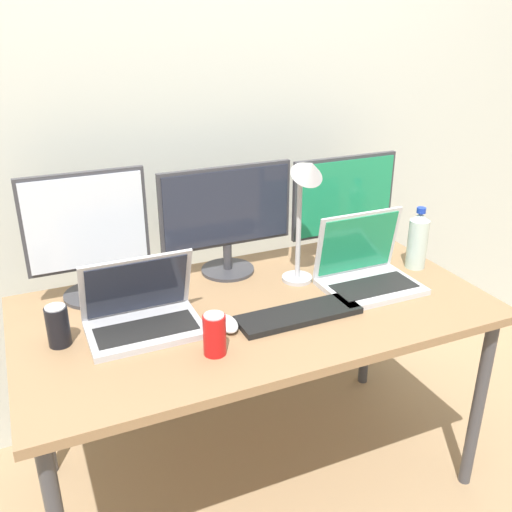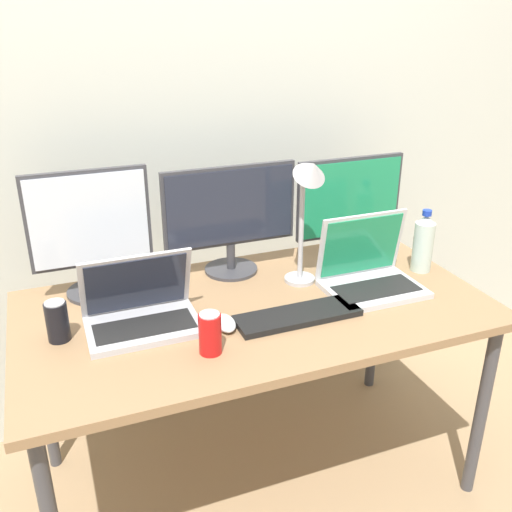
{
  "view_description": "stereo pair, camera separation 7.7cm",
  "coord_description": "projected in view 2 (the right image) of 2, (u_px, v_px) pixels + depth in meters",
  "views": [
    {
      "loc": [
        -0.68,
        -1.53,
        1.65
      ],
      "look_at": [
        0.0,
        0.0,
        0.92
      ],
      "focal_mm": 40.0,
      "sensor_mm": 36.0,
      "label": 1
    },
    {
      "loc": [
        -0.6,
        -1.56,
        1.65
      ],
      "look_at": [
        0.0,
        0.0,
        0.92
      ],
      "focal_mm": 40.0,
      "sensor_mm": 36.0,
      "label": 2
    }
  ],
  "objects": [
    {
      "name": "monitor_center",
      "position": [
        230.0,
        215.0,
        2.05
      ],
      "size": [
        0.49,
        0.2,
        0.4
      ],
      "color": "#38383D",
      "rests_on": "work_desk"
    },
    {
      "name": "ground_plane",
      "position": [
        256.0,
        475.0,
        2.19
      ],
      "size": [
        16.0,
        16.0,
        0.0
      ],
      "primitive_type": "plane",
      "color": "#9E7F5B"
    },
    {
      "name": "soda_can_by_laptop",
      "position": [
        57.0,
        321.0,
        1.68
      ],
      "size": [
        0.07,
        0.07,
        0.13
      ],
      "color": "black",
      "rests_on": "work_desk"
    },
    {
      "name": "work_desk",
      "position": [
        256.0,
        322.0,
        1.92
      ],
      "size": [
        1.55,
        0.81,
        0.74
      ],
      "color": "#424247",
      "rests_on": "ground"
    },
    {
      "name": "laptop_silver",
      "position": [
        141.0,
        310.0,
        1.75
      ],
      "size": [
        0.34,
        0.23,
        0.23
      ],
      "color": "#B7B7BC",
      "rests_on": "work_desk"
    },
    {
      "name": "monitor_right",
      "position": [
        349.0,
        204.0,
        2.19
      ],
      "size": [
        0.44,
        0.19,
        0.4
      ],
      "color": "#38383D",
      "rests_on": "work_desk"
    },
    {
      "name": "wall_back",
      "position": [
        200.0,
        107.0,
        2.17
      ],
      "size": [
        7.0,
        0.08,
        2.6
      ],
      "primitive_type": "cube",
      "color": "silver",
      "rests_on": "ground"
    },
    {
      "name": "keyboard_main",
      "position": [
        298.0,
        316.0,
        1.81
      ],
      "size": [
        0.41,
        0.13,
        0.02
      ],
      "primitive_type": "cube",
      "rotation": [
        0.0,
        0.0,
        0.01
      ],
      "color": "black",
      "rests_on": "work_desk"
    },
    {
      "name": "mouse_by_keyboard",
      "position": [
        225.0,
        323.0,
        1.76
      ],
      "size": [
        0.07,
        0.11,
        0.03
      ],
      "primitive_type": "ellipsoid",
      "rotation": [
        0.0,
        0.0,
        -0.05
      ],
      "color": "silver",
      "rests_on": "work_desk"
    },
    {
      "name": "monitor_left",
      "position": [
        90.0,
        231.0,
        1.89
      ],
      "size": [
        0.4,
        0.21,
        0.44
      ],
      "color": "#38383D",
      "rests_on": "work_desk"
    },
    {
      "name": "soda_can_near_keyboard",
      "position": [
        210.0,
        333.0,
        1.61
      ],
      "size": [
        0.07,
        0.07,
        0.13
      ],
      "color": "red",
      "rests_on": "work_desk"
    },
    {
      "name": "desk_lamp",
      "position": [
        308.0,
        197.0,
        1.9
      ],
      "size": [
        0.11,
        0.18,
        0.48
      ],
      "color": "#B7B7BC",
      "rests_on": "work_desk"
    },
    {
      "name": "laptop_secondary",
      "position": [
        369.0,
        272.0,
        2.0
      ],
      "size": [
        0.33,
        0.25,
        0.26
      ],
      "color": "silver",
      "rests_on": "work_desk"
    },
    {
      "name": "water_bottle",
      "position": [
        423.0,
        243.0,
        2.11
      ],
      "size": [
        0.07,
        0.07,
        0.24
      ],
      "color": "silver",
      "rests_on": "work_desk"
    }
  ]
}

